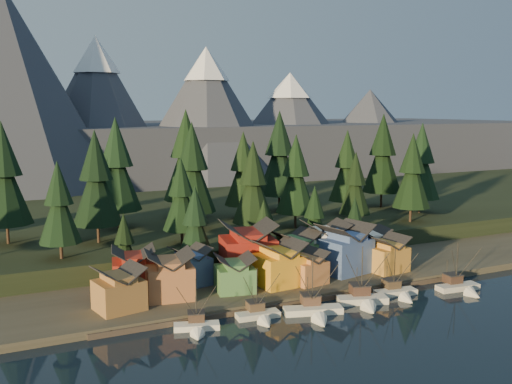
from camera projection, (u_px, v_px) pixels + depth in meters
name	position (u px, v px, depth m)	size (l,w,h in m)	color
ground	(338.00, 332.00, 98.73)	(500.00, 500.00, 0.00)	black
shore_strip	(244.00, 269.00, 134.43)	(400.00, 50.00, 1.50)	#373428
hillside	(180.00, 222.00, 178.87)	(420.00, 100.00, 6.00)	black
dock	(292.00, 300.00, 113.43)	(80.00, 4.00, 1.00)	#483D33
mountain_ridge	(95.00, 133.00, 284.41)	(560.00, 190.00, 90.00)	#454959
boat_1	(197.00, 320.00, 98.81)	(8.61, 9.08, 10.01)	white
boat_2	(260.00, 309.00, 104.27)	(8.57, 9.21, 10.38)	beige
boat_3	(315.00, 305.00, 106.13)	(11.81, 12.34, 11.91)	silver
boat_4	(364.00, 293.00, 111.99)	(10.70, 11.32, 12.68)	silver
boat_5	(398.00, 287.00, 117.10)	(9.53, 10.16, 10.86)	silver
boat_6	(461.00, 281.00, 120.38)	(9.93, 10.66, 11.33)	beige
house_front_0	(119.00, 287.00, 104.74)	(9.58, 9.23, 8.16)	olive
house_front_1	(169.00, 273.00, 111.45)	(10.15, 9.85, 9.30)	#A16139
house_front_2	(235.00, 272.00, 115.78)	(8.76, 8.81, 7.37)	#487A42
house_front_3	(279.00, 262.00, 119.69)	(9.93, 9.54, 9.34)	orange
house_front_4	(307.00, 266.00, 121.21)	(7.94, 8.39, 6.99)	#AE6D3D
house_front_5	(344.00, 247.00, 128.98)	(12.28, 11.53, 11.07)	#3C568F
house_front_6	(387.00, 252.00, 130.04)	(8.90, 8.50, 8.17)	#BF8131
house_back_0	(134.00, 268.00, 115.22)	(9.72, 9.45, 9.13)	#A32719
house_back_1	(191.00, 265.00, 119.86)	(8.49, 8.56, 8.09)	#364D81
house_back_2	(248.00, 248.00, 126.06)	(13.14, 12.39, 12.11)	maroon
house_back_3	(295.00, 250.00, 129.28)	(10.14, 9.24, 9.44)	#467A42
house_back_4	(325.00, 243.00, 133.84)	(11.20, 10.89, 10.57)	white
house_back_5	(371.00, 244.00, 137.80)	(8.81, 8.88, 8.48)	white
tree_hill_1	(4.00, 177.00, 135.33)	(12.71, 12.71, 29.61)	#332319
tree_hill_2	(59.00, 206.00, 122.29)	(9.20, 9.20, 21.43)	#332319
tree_hill_3	(96.00, 181.00, 136.76)	(11.81, 11.81, 27.52)	#332319
tree_hill_4	(117.00, 168.00, 153.34)	(12.99, 12.99, 30.25)	#332319
tree_hill_5	(181.00, 197.00, 135.90)	(9.05, 9.05, 21.09)	#332319
tree_hill_6	(192.00, 171.00, 152.07)	(12.44, 12.44, 28.97)	#332319
tree_hill_7	(253.00, 185.00, 141.41)	(10.57, 10.57, 24.63)	#332319
tree_hill_8	(243.00, 171.00, 166.16)	(11.12, 11.12, 25.91)	#332319
tree_hill_9	(296.00, 177.00, 154.34)	(10.99, 10.99, 25.59)	#332319
tree_hill_10	(279.00, 156.00, 179.59)	(13.69, 13.69, 31.89)	#332319
tree_hill_11	(355.00, 186.00, 156.99)	(8.89, 8.89, 20.72)	#332319
tree_hill_12	(347.00, 168.00, 174.26)	(11.18, 11.18, 26.04)	#332319
tree_hill_13	(412.00, 174.00, 162.39)	(10.97, 10.97, 25.55)	#332319
tree_hill_14	(383.00, 156.00, 186.83)	(13.24, 13.24, 30.85)	#332319
tree_hill_15	(186.00, 159.00, 168.71)	(13.85, 13.85, 32.27)	#332319
tree_hill_17	(421.00, 164.00, 176.20)	(12.07, 12.07, 28.13)	#332319
tree_shore_0	(124.00, 244.00, 121.34)	(6.44, 6.44, 14.99)	#332319
tree_shore_1	(195.00, 225.00, 127.69)	(8.56, 8.56, 19.94)	#332319
tree_shore_2	(264.00, 229.00, 135.20)	(6.67, 6.67, 15.54)	#332319
tree_shore_3	(314.00, 218.00, 140.88)	(7.81, 7.81, 18.20)	#332319
tree_shore_4	(354.00, 222.00, 146.23)	(6.23, 6.23, 14.50)	#332319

